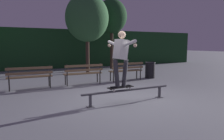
{
  "coord_description": "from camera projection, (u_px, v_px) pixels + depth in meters",
  "views": [
    {
      "loc": [
        -2.91,
        -5.16,
        1.64
      ],
      "look_at": [
        -0.12,
        0.56,
        0.85
      ],
      "focal_mm": 32.46,
      "sensor_mm": 36.0,
      "label": 1
    }
  ],
  "objects": [
    {
      "name": "skateboarder",
      "position": [
        121.0,
        54.0,
        5.59
      ],
      "size": [
        0.63,
        1.41,
        1.56
      ],
      "color": "black",
      "rests_on": "skateboard"
    },
    {
      "name": "park_bench_leftmost",
      "position": [
        30.0,
        75.0,
        7.47
      ],
      "size": [
        1.6,
        0.43,
        0.88
      ],
      "color": "#282623",
      "rests_on": "ground"
    },
    {
      "name": "grind_rail",
      "position": [
        128.0,
        92.0,
        5.82
      ],
      "size": [
        2.8,
        0.18,
        0.38
      ],
      "color": "#47474C",
      "rests_on": "ground"
    },
    {
      "name": "park_bench_right_center",
      "position": [
        127.0,
        69.0,
        9.26
      ],
      "size": [
        1.6,
        0.43,
        0.88
      ],
      "color": "#282623",
      "rests_on": "ground"
    },
    {
      "name": "park_bench_left_center",
      "position": [
        83.0,
        72.0,
        8.37
      ],
      "size": [
        1.6,
        0.43,
        0.88
      ],
      "color": "#282623",
      "rests_on": "ground"
    },
    {
      "name": "tree_far_right",
      "position": [
        112.0,
        17.0,
        13.69
      ],
      "size": [
        2.08,
        2.08,
        4.72
      ],
      "color": "#3D2D23",
      "rests_on": "ground"
    },
    {
      "name": "ground_plane",
      "position": [
        124.0,
        100.0,
        6.07
      ],
      "size": [
        90.0,
        90.0,
        0.0
      ],
      "primitive_type": "plane",
      "color": "slate"
    },
    {
      "name": "hedge_backdrop",
      "position": [
        58.0,
        49.0,
        14.54
      ],
      "size": [
        24.0,
        1.2,
        2.75
      ],
      "primitive_type": "cube",
      "color": "#193D1E",
      "rests_on": "ground"
    },
    {
      "name": "tree_behind_benches",
      "position": [
        87.0,
        18.0,
        11.83
      ],
      "size": [
        2.54,
        2.54,
        4.62
      ],
      "color": "#3D2D23",
      "rests_on": "ground"
    },
    {
      "name": "trash_can",
      "position": [
        150.0,
        70.0,
        10.08
      ],
      "size": [
        0.52,
        0.52,
        0.8
      ],
      "color": "black",
      "rests_on": "ground"
    },
    {
      "name": "skateboard",
      "position": [
        121.0,
        87.0,
        5.7
      ],
      "size": [
        0.79,
        0.25,
        0.09
      ],
      "color": "black",
      "rests_on": "grind_rail"
    }
  ]
}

